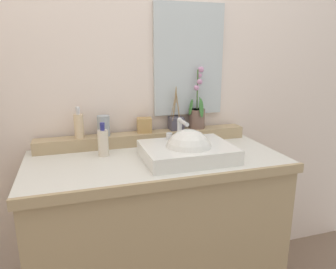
{
  "coord_description": "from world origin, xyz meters",
  "views": [
    {
      "loc": [
        -0.39,
        -1.44,
        1.4
      ],
      "look_at": [
        0.06,
        -0.02,
        1.0
      ],
      "focal_mm": 33.88,
      "sensor_mm": 36.0,
      "label": 1
    }
  ],
  "objects_px": {
    "potted_plant": "(197,114)",
    "lotion_bottle": "(103,142)",
    "tumbler_cup": "(104,126)",
    "trinket_box": "(144,125)",
    "soap_dispenser": "(79,125)",
    "reed_diffuser": "(176,123)",
    "sink_basin": "(188,152)"
  },
  "relations": [
    {
      "from": "potted_plant",
      "to": "lotion_bottle",
      "type": "distance_m",
      "value": 0.59
    },
    {
      "from": "potted_plant",
      "to": "tumbler_cup",
      "type": "xyz_separation_m",
      "value": [
        -0.55,
        -0.01,
        -0.03
      ]
    },
    {
      "from": "trinket_box",
      "to": "lotion_bottle",
      "type": "height_order",
      "value": "lotion_bottle"
    },
    {
      "from": "potted_plant",
      "to": "trinket_box",
      "type": "distance_m",
      "value": 0.32
    },
    {
      "from": "lotion_bottle",
      "to": "potted_plant",
      "type": "bearing_deg",
      "value": 15.32
    },
    {
      "from": "soap_dispenser",
      "to": "reed_diffuser",
      "type": "xyz_separation_m",
      "value": [
        0.54,
        0.03,
        -0.03
      ]
    },
    {
      "from": "soap_dispenser",
      "to": "sink_basin",
      "type": "bearing_deg",
      "value": -31.67
    },
    {
      "from": "trinket_box",
      "to": "lotion_bottle",
      "type": "xyz_separation_m",
      "value": [
        -0.25,
        -0.15,
        -0.04
      ]
    },
    {
      "from": "sink_basin",
      "to": "soap_dispenser",
      "type": "xyz_separation_m",
      "value": [
        -0.49,
        0.3,
        0.1
      ]
    },
    {
      "from": "reed_diffuser",
      "to": "lotion_bottle",
      "type": "xyz_separation_m",
      "value": [
        -0.44,
        -0.16,
        -0.03
      ]
    },
    {
      "from": "potted_plant",
      "to": "tumbler_cup",
      "type": "relative_size",
      "value": 3.27
    },
    {
      "from": "trinket_box",
      "to": "reed_diffuser",
      "type": "bearing_deg",
      "value": 10.22
    },
    {
      "from": "sink_basin",
      "to": "tumbler_cup",
      "type": "relative_size",
      "value": 3.94
    },
    {
      "from": "potted_plant",
      "to": "trinket_box",
      "type": "relative_size",
      "value": 4.42
    },
    {
      "from": "reed_diffuser",
      "to": "potted_plant",
      "type": "bearing_deg",
      "value": -0.66
    },
    {
      "from": "potted_plant",
      "to": "tumbler_cup",
      "type": "bearing_deg",
      "value": -178.5
    },
    {
      "from": "trinket_box",
      "to": "sink_basin",
      "type": "bearing_deg",
      "value": -58.76
    },
    {
      "from": "tumbler_cup",
      "to": "reed_diffuser",
      "type": "distance_m",
      "value": 0.42
    },
    {
      "from": "tumbler_cup",
      "to": "trinket_box",
      "type": "bearing_deg",
      "value": 2.47
    },
    {
      "from": "tumbler_cup",
      "to": "reed_diffuser",
      "type": "xyz_separation_m",
      "value": [
        0.42,
        0.02,
        -0.02
      ]
    },
    {
      "from": "sink_basin",
      "to": "tumbler_cup",
      "type": "height_order",
      "value": "sink_basin"
    },
    {
      "from": "tumbler_cup",
      "to": "trinket_box",
      "type": "height_order",
      "value": "tumbler_cup"
    },
    {
      "from": "sink_basin",
      "to": "trinket_box",
      "type": "xyz_separation_m",
      "value": [
        -0.14,
        0.33,
        0.07
      ]
    },
    {
      "from": "reed_diffuser",
      "to": "tumbler_cup",
      "type": "bearing_deg",
      "value": -177.82
    },
    {
      "from": "tumbler_cup",
      "to": "lotion_bottle",
      "type": "xyz_separation_m",
      "value": [
        -0.02,
        -0.14,
        -0.05
      ]
    },
    {
      "from": "soap_dispenser",
      "to": "tumbler_cup",
      "type": "xyz_separation_m",
      "value": [
        0.13,
        0.01,
        -0.01
      ]
    },
    {
      "from": "tumbler_cup",
      "to": "sink_basin",
      "type": "bearing_deg",
      "value": -41.07
    },
    {
      "from": "tumbler_cup",
      "to": "potted_plant",
      "type": "bearing_deg",
      "value": 1.5
    },
    {
      "from": "trinket_box",
      "to": "potted_plant",
      "type": "bearing_deg",
      "value": 9.21
    },
    {
      "from": "lotion_bottle",
      "to": "sink_basin",
      "type": "bearing_deg",
      "value": -24.71
    },
    {
      "from": "sink_basin",
      "to": "reed_diffuser",
      "type": "relative_size",
      "value": 1.72
    },
    {
      "from": "sink_basin",
      "to": "lotion_bottle",
      "type": "bearing_deg",
      "value": 155.29
    }
  ]
}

